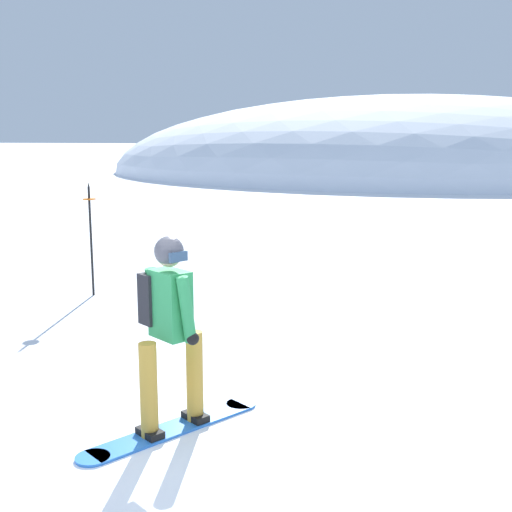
% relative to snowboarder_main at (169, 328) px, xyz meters
% --- Properties ---
extents(ground_plane, '(300.00, 300.00, 0.00)m').
position_rel_snowboarder_main_xyz_m(ground_plane, '(0.10, -0.74, -0.92)').
color(ground_plane, white).
extents(ridge_peak_main, '(39.11, 35.20, 10.05)m').
position_rel_snowboarder_main_xyz_m(ridge_peak_main, '(1.52, 41.01, -0.92)').
color(ridge_peak_main, white).
rests_on(ridge_peak_main, ground).
extents(snowboarder_main, '(1.17, 1.56, 1.71)m').
position_rel_snowboarder_main_xyz_m(snowboarder_main, '(0.00, 0.00, 0.00)').
color(snowboarder_main, blue).
rests_on(snowboarder_main, ground).
extents(piste_marker_near, '(0.20, 0.20, 1.80)m').
position_rel_snowboarder_main_xyz_m(piste_marker_near, '(-2.90, 4.28, 0.11)').
color(piste_marker_near, black).
rests_on(piste_marker_near, ground).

